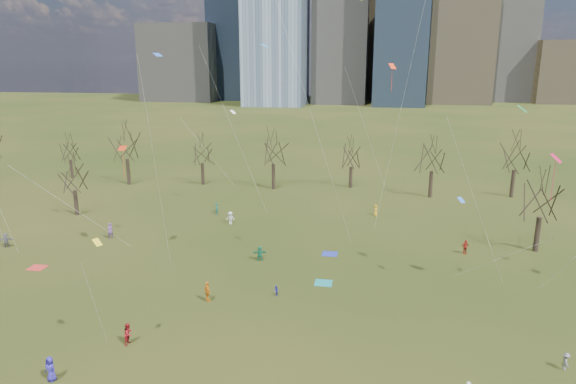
% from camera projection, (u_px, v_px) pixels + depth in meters
% --- Properties ---
extents(ground, '(500.00, 500.00, 0.00)m').
position_uv_depth(ground, '(264.00, 311.00, 42.16)').
color(ground, black).
rests_on(ground, ground).
extents(downtown_skyline, '(212.50, 78.00, 118.00)m').
position_uv_depth(downtown_skyline, '(354.00, 16.00, 233.72)').
color(downtown_skyline, slate).
rests_on(downtown_skyline, ground).
extents(bare_tree_row, '(113.04, 29.80, 9.50)m').
position_uv_depth(bare_tree_row, '(315.00, 155.00, 76.15)').
color(bare_tree_row, black).
rests_on(bare_tree_row, ground).
extents(blanket_teal, '(1.60, 1.50, 0.03)m').
position_uv_depth(blanket_teal, '(323.00, 283.00, 47.31)').
color(blanket_teal, teal).
rests_on(blanket_teal, ground).
extents(blanket_navy, '(1.60, 1.50, 0.03)m').
position_uv_depth(blanket_navy, '(330.00, 254.00, 54.35)').
color(blanket_navy, '#2231A2').
rests_on(blanket_navy, ground).
extents(blanket_crimson, '(1.60, 1.50, 0.03)m').
position_uv_depth(blanket_crimson, '(37.00, 268.00, 50.75)').
color(blanket_crimson, red).
rests_on(blanket_crimson, ground).
extents(person_0, '(0.95, 0.77, 1.69)m').
position_uv_depth(person_0, '(50.00, 369.00, 32.80)').
color(person_0, '#2D249F').
rests_on(person_0, ground).
extents(person_2, '(0.70, 0.86, 1.64)m').
position_uv_depth(person_2, '(129.00, 334.00, 37.04)').
color(person_2, '#A4171E').
rests_on(person_2, ground).
extents(person_3, '(0.47, 0.80, 1.23)m').
position_uv_depth(person_3, '(566.00, 362.00, 33.99)').
color(person_3, slate).
rests_on(person_3, ground).
extents(person_4, '(1.00, 1.07, 1.77)m').
position_uv_depth(person_4, '(208.00, 292.00, 43.55)').
color(person_4, orange).
rests_on(person_4, ground).
extents(person_5, '(1.52, 0.83, 1.57)m').
position_uv_depth(person_5, '(260.00, 253.00, 52.41)').
color(person_5, '#1B7A53').
rests_on(person_5, ground).
extents(person_7, '(0.73, 0.80, 1.85)m').
position_uv_depth(person_7, '(110.00, 231.00, 58.90)').
color(person_7, '#794A95').
rests_on(person_7, ground).
extents(person_8, '(0.51, 0.56, 0.95)m').
position_uv_depth(person_8, '(276.00, 291.00, 44.65)').
color(person_8, '#2E29B1').
rests_on(person_8, ground).
extents(person_9, '(1.05, 0.63, 1.59)m').
position_uv_depth(person_9, '(230.00, 218.00, 64.02)').
color(person_9, silver).
rests_on(person_9, ground).
extents(person_10, '(0.98, 0.68, 1.54)m').
position_uv_depth(person_10, '(465.00, 247.00, 54.20)').
color(person_10, '#A21F17').
rests_on(person_10, ground).
extents(person_11, '(1.59, 1.15, 1.66)m').
position_uv_depth(person_11, '(6.00, 240.00, 56.07)').
color(person_11, '#5D5E62').
rests_on(person_11, ground).
extents(person_12, '(0.61, 0.81, 1.48)m').
position_uv_depth(person_12, '(376.00, 210.00, 67.48)').
color(person_12, gold).
rests_on(person_12, ground).
extents(person_13, '(0.52, 0.65, 1.56)m').
position_uv_depth(person_13, '(217.00, 209.00, 67.99)').
color(person_13, '#186D60').
rests_on(person_13, ground).
extents(kites_airborne, '(64.87, 48.69, 32.01)m').
position_uv_depth(kites_airborne, '(320.00, 132.00, 50.93)').
color(kites_airborne, red).
rests_on(kites_airborne, ground).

